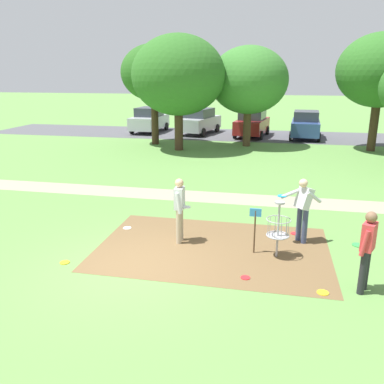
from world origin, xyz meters
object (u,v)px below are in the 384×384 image
at_px(frisbee_mid_grass, 127,228).
at_px(tree_near_left, 154,73).
at_px(frisbee_far_left, 65,262).
at_px(player_throwing, 303,206).
at_px(tree_far_center, 178,75).
at_px(parked_car_center_right, 252,123).
at_px(player_foreground_watching, 367,247).
at_px(frisbee_scattered_a, 295,233).
at_px(tree_far_left, 381,71).
at_px(parked_car_rightmost, 306,125).
at_px(frisbee_near_basket, 245,278).
at_px(disc_golf_basket, 276,227).
at_px(tree_mid_center, 249,80).
at_px(frisbee_by_tee, 323,293).
at_px(parked_car_leftmost, 149,120).
at_px(player_waiting_left, 180,207).
at_px(parked_car_center_left, 199,121).

bearing_deg(frisbee_mid_grass, tree_near_left, 103.50).
height_order(frisbee_far_left, tree_near_left, tree_near_left).
distance_m(player_throwing, tree_far_center, 14.10).
bearing_deg(frisbee_mid_grass, parked_car_center_right, 82.63).
xyz_separation_m(player_foreground_watching, frisbee_scattered_a, (-1.21, 2.85, -0.96)).
xyz_separation_m(tree_far_left, parked_car_rightmost, (-3.43, 4.06, -3.49)).
relative_size(frisbee_far_left, tree_near_left, 0.04).
distance_m(frisbee_near_basket, tree_far_left, 18.08).
relative_size(disc_golf_basket, tree_far_center, 0.22).
bearing_deg(tree_near_left, parked_car_rightmost, 24.75).
bearing_deg(frisbee_far_left, tree_mid_center, 80.01).
xyz_separation_m(frisbee_mid_grass, parked_car_center_right, (2.38, 18.41, 0.91)).
distance_m(player_throwing, frisbee_by_tee, 2.77).
bearing_deg(parked_car_leftmost, tree_far_center, -60.11).
bearing_deg(frisbee_far_left, parked_car_rightmost, 72.18).
bearing_deg(parked_car_rightmost, player_waiting_left, -102.79).
bearing_deg(frisbee_scattered_a, player_foreground_watching, -66.92).
bearing_deg(tree_near_left, parked_car_leftmost, 111.33).
xyz_separation_m(frisbee_far_left, tree_mid_center, (2.96, 16.82, 3.87)).
bearing_deg(disc_golf_basket, frisbee_far_left, -164.01).
bearing_deg(parked_car_center_right, tree_mid_center, -91.09).
distance_m(player_foreground_watching, tree_far_center, 16.62).
xyz_separation_m(player_waiting_left, frisbee_mid_grass, (-1.69, 0.61, -0.96)).
bearing_deg(tree_mid_center, frisbee_by_tee, -80.62).
relative_size(frisbee_by_tee, parked_car_rightmost, 0.06).
bearing_deg(player_waiting_left, player_foreground_watching, -21.95).
bearing_deg(tree_far_center, frisbee_scattered_a, -62.54).
xyz_separation_m(frisbee_near_basket, tree_far_center, (-4.96, 14.52, 4.15)).
relative_size(frisbee_near_basket, parked_car_leftmost, 0.05).
relative_size(tree_far_left, parked_car_leftmost, 1.50).
relative_size(player_throwing, frisbee_mid_grass, 7.43).
relative_size(frisbee_scattered_a, parked_car_center_left, 0.05).
height_order(frisbee_mid_grass, parked_car_rightmost, parked_car_rightmost).
bearing_deg(parked_car_center_right, frisbee_scattered_a, -82.68).
xyz_separation_m(player_throwing, player_waiting_left, (-3.10, -0.64, -0.02)).
relative_size(player_waiting_left, parked_car_center_left, 0.38).
relative_size(player_waiting_left, frisbee_mid_grass, 7.43).
distance_m(frisbee_by_tee, tree_far_center, 16.72).
relative_size(player_foreground_watching, parked_car_center_left, 0.38).
bearing_deg(player_waiting_left, frisbee_scattered_a, 21.24).
xyz_separation_m(player_waiting_left, frisbee_by_tee, (3.42, -1.93, -0.96)).
bearing_deg(player_throwing, parked_car_leftmost, 117.99).
bearing_deg(frisbee_scattered_a, tree_mid_center, 99.67).
bearing_deg(tree_far_center, frisbee_by_tee, -66.20).
relative_size(tree_near_left, parked_car_center_left, 1.33).
xyz_separation_m(tree_far_center, parked_car_rightmost, (7.43, 6.06, -3.24)).
height_order(parked_car_leftmost, parked_car_center_right, same).
xyz_separation_m(player_throwing, parked_car_rightmost, (1.21, 18.32, -0.06)).
distance_m(frisbee_near_basket, tree_near_left, 18.18).
distance_m(disc_golf_basket, frisbee_far_left, 5.03).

